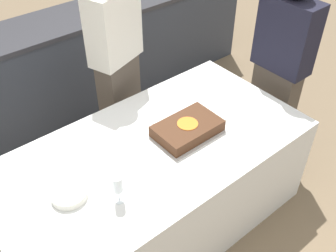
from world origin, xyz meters
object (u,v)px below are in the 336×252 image
person_cutting_cake (117,66)px  person_seated_right (280,68)px  cake (187,129)px  plate_stack (69,194)px  wine_glass (118,185)px

person_cutting_cake → person_seated_right: bearing=124.1°
cake → person_cutting_cake: (-0.00, 0.78, 0.09)m
plate_stack → person_cutting_cake: size_ratio=0.12×
wine_glass → person_cutting_cake: size_ratio=0.11×
cake → wine_glass: wine_glass is taller
cake → person_seated_right: person_seated_right is taller
cake → plate_stack: bearing=179.1°
wine_glass → person_seated_right: person_seated_right is taller
cake → person_cutting_cake: person_cutting_cake is taller
wine_glass → person_seated_right: 1.62m
person_cutting_cake → plate_stack: bearing=23.9°
person_cutting_cake → person_seated_right: (0.97, -0.74, -0.04)m
cake → person_seated_right: bearing=2.5°
plate_stack → wine_glass: size_ratio=1.12×
wine_glass → cake: bearing=15.2°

